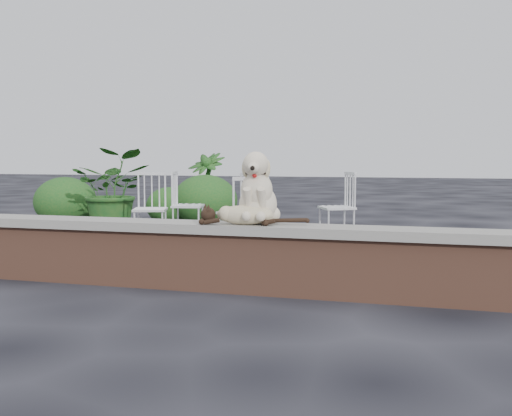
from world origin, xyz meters
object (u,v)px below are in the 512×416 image
(chair_c, at_px, (252,220))
(potted_plant_b, at_px, (206,187))
(potted_plant_a, at_px, (114,190))
(chair_d, at_px, (337,206))
(dog, at_px, (258,187))
(chair_a, at_px, (150,208))
(chair_e, at_px, (188,205))
(cat, at_px, (244,214))
(chair_b, at_px, (240,211))

(chair_c, distance_m, potted_plant_b, 4.46)
(potted_plant_a, bearing_deg, chair_d, -0.96)
(dog, xyz_separation_m, chair_a, (-2.17, 2.35, -0.42))
(chair_e, xyz_separation_m, chair_c, (1.48, -1.78, 0.00))
(potted_plant_b, bearing_deg, dog, -64.69)
(chair_a, xyz_separation_m, potted_plant_a, (-1.12, 1.04, 0.17))
(chair_c, xyz_separation_m, potted_plant_b, (-2.04, 3.96, 0.14))
(potted_plant_a, relative_size, potted_plant_b, 1.04)
(cat, bearing_deg, potted_plant_b, 106.68)
(potted_plant_b, bearing_deg, potted_plant_a, -113.49)
(dog, xyz_separation_m, chair_c, (-0.44, 1.27, -0.42))
(potted_plant_a, bearing_deg, dog, -45.90)
(dog, height_order, chair_d, dog)
(chair_d, bearing_deg, chair_e, -111.33)
(chair_a, height_order, potted_plant_a, potted_plant_a)
(potted_plant_a, distance_m, potted_plant_b, 2.02)
(chair_b, relative_size, chair_c, 1.00)
(chair_e, bearing_deg, dog, -160.48)
(dog, xyz_separation_m, potted_plant_b, (-2.48, 5.24, -0.28))
(cat, xyz_separation_m, potted_plant_a, (-3.20, 3.54, -0.03))
(cat, distance_m, chair_b, 2.51)
(cat, xyz_separation_m, chair_d, (0.24, 3.48, -0.20))
(chair_b, xyz_separation_m, chair_d, (1.04, 1.11, 0.00))
(cat, relative_size, chair_e, 1.15)
(cat, bearing_deg, chair_d, 78.70)
(potted_plant_b, bearing_deg, chair_b, -62.12)
(chair_a, bearing_deg, dog, -65.57)
(chair_d, bearing_deg, dog, -31.73)
(chair_e, height_order, chair_a, same)
(chair_d, bearing_deg, cat, -32.92)
(potted_plant_a, bearing_deg, potted_plant_b, 66.51)
(chair_e, height_order, chair_c, same)
(chair_e, xyz_separation_m, chair_d, (2.08, 0.28, 0.00))
(chair_e, height_order, chair_d, same)
(cat, height_order, chair_d, chair_d)
(chair_a, distance_m, potted_plant_a, 1.53)
(chair_d, height_order, potted_plant_b, potted_plant_b)
(dog, bearing_deg, chair_c, 101.73)
(chair_e, height_order, potted_plant_b, potted_plant_b)
(chair_b, height_order, chair_c, same)
(chair_b, distance_m, potted_plant_a, 2.67)
(cat, distance_m, chair_a, 3.26)
(chair_c, height_order, chair_a, same)
(dog, xyz_separation_m, chair_e, (-1.92, 3.05, -0.42))
(chair_e, distance_m, potted_plant_b, 2.26)
(chair_c, relative_size, chair_d, 1.00)
(cat, relative_size, chair_d, 1.15)
(chair_c, height_order, chair_d, same)
(chair_e, height_order, chair_b, same)
(chair_b, height_order, chair_d, same)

